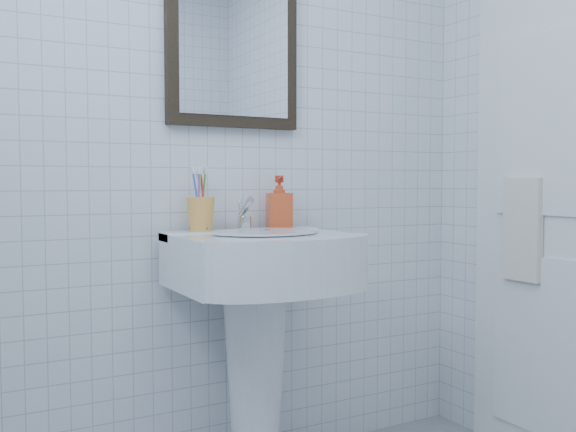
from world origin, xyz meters
TOP-DOWN VIEW (x-y plane):
  - wall_back at (0.00, 1.20)m, footprint 2.20×0.02m
  - washbasin at (0.09, 0.99)m, footprint 0.57×0.42m
  - faucet at (0.09, 1.09)m, footprint 0.05×0.10m
  - toothbrush_cup at (-0.06, 1.11)m, footprint 0.12×0.12m
  - soap_dispenser at (0.24, 1.11)m, footprint 0.11×0.11m
  - wall_mirror at (0.09, 1.18)m, footprint 0.50×0.04m
  - bathroom_door at (1.08, 0.55)m, footprint 0.04×0.80m
  - towel_ring at (1.06, 0.70)m, footprint 0.01×0.18m
  - hand_towel at (1.04, 0.70)m, footprint 0.03×0.16m

SIDE VIEW (x-z plane):
  - washbasin at x=0.09m, z-range 0.15..1.04m
  - hand_towel at x=1.04m, z-range 0.68..1.06m
  - faucet at x=0.09m, z-range 0.86..0.98m
  - toothbrush_cup at x=-0.06m, z-range 0.88..0.99m
  - soap_dispenser at x=0.24m, z-range 0.88..1.06m
  - bathroom_door at x=1.08m, z-range 0.00..2.00m
  - towel_ring at x=1.06m, z-range 0.96..1.14m
  - wall_back at x=0.00m, z-range 0.00..2.50m
  - wall_mirror at x=0.09m, z-range 1.24..1.86m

